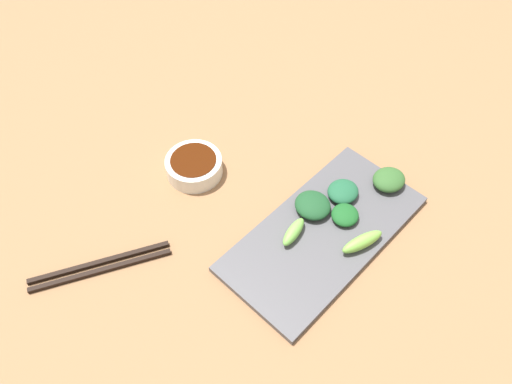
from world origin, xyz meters
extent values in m
cube|color=olive|center=(0.00, 0.00, 0.01)|extent=(2.10, 2.10, 0.02)
cylinder|color=silver|center=(-0.15, -0.04, 0.04)|extent=(0.10, 0.10, 0.03)
cylinder|color=#3D1705|center=(-0.15, -0.04, 0.04)|extent=(0.08, 0.08, 0.03)
cube|color=#4B4B4F|center=(0.11, 0.02, 0.03)|extent=(0.18, 0.36, 0.01)
ellipsoid|color=#1A4624|center=(0.07, 0.04, 0.04)|extent=(0.07, 0.07, 0.02)
ellipsoid|color=#2F5927|center=(0.13, 0.18, 0.04)|extent=(0.07, 0.07, 0.03)
ellipsoid|color=#185320|center=(0.12, 0.07, 0.04)|extent=(0.06, 0.06, 0.02)
ellipsoid|color=#74B744|center=(0.17, 0.04, 0.04)|extent=(0.04, 0.08, 0.02)
ellipsoid|color=#1D5535|center=(0.09, 0.10, 0.04)|extent=(0.06, 0.06, 0.02)
ellipsoid|color=#70B949|center=(0.08, -0.02, 0.04)|extent=(0.03, 0.06, 0.02)
cube|color=black|center=(-0.12, -0.28, 0.02)|extent=(0.11, 0.21, 0.01)
cube|color=black|center=(-0.10, -0.28, 0.02)|extent=(0.11, 0.21, 0.01)
camera|label=1|loc=(0.35, -0.40, 0.76)|focal=35.83mm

